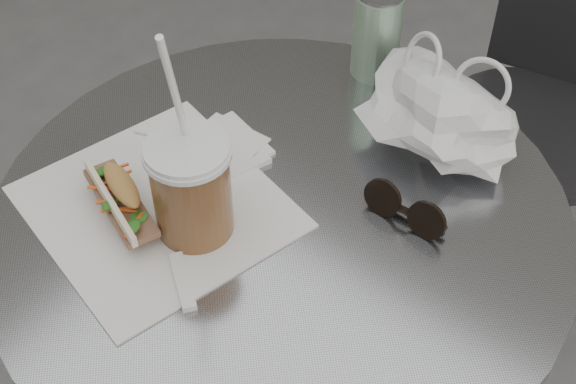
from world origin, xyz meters
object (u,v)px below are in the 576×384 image
Objects in this scene: sunglasses at (405,210)px; banh_mi at (122,199)px; chair_far at (526,165)px; drink_can at (377,33)px; iced_coffee at (191,187)px; cafe_table at (281,331)px.

banh_mi is at bearing -144.11° from sunglasses.
banh_mi is at bearing 62.71° from chair_far.
banh_mi is 0.46m from drink_can.
iced_coffee is at bearing 67.71° from chair_far.
sunglasses is at bearing -48.96° from drink_can.
banh_mi reaches higher than cafe_table.
sunglasses is (0.05, -0.63, 0.43)m from chair_far.
sunglasses is (0.13, 0.08, 0.29)m from cafe_table.
iced_coffee is (-0.16, -0.80, 0.49)m from chair_far.
drink_can reaches higher than cafe_table.
iced_coffee is 0.27m from sunglasses.
banh_mi is 0.36m from sunglasses.
sunglasses reaches higher than chair_far.
iced_coffee is 0.41m from drink_can.
cafe_table is at bearing 71.55° from chair_far.
iced_coffee is at bearing -126.98° from cafe_table.
chair_far is 3.76× the size of banh_mi.
sunglasses is (0.29, 0.21, -0.01)m from banh_mi.
chair_far is at bearing 67.86° from drink_can.
cafe_table is 0.37m from iced_coffee.
chair_far is at bearing 93.23° from sunglasses.
chair_far is 0.98m from banh_mi.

